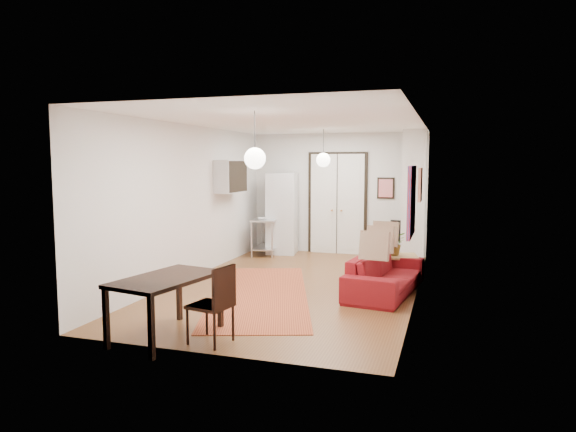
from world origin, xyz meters
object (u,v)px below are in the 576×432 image
(dining_table, at_px, (166,284))
(dining_chair_far, at_px, (214,296))
(sofa, at_px, (386,274))
(black_side_chair, at_px, (402,236))
(fridge, at_px, (282,213))
(coffee_table, at_px, (389,258))
(dining_chair_near, at_px, (214,296))
(kitchen_counter, at_px, (266,231))

(dining_table, xyz_separation_m, dining_chair_far, (0.60, 0.10, -0.13))
(sofa, bearing_deg, dining_table, 150.78)
(sofa, relative_size, black_side_chair, 2.46)
(sofa, xyz_separation_m, fridge, (-2.87, 3.11, 0.65))
(coffee_table, xyz_separation_m, dining_table, (-2.28, -4.18, 0.29))
(dining_chair_near, bearing_deg, coffee_table, 168.26)
(fridge, xyz_separation_m, dining_chair_near, (1.12, -6.10, -0.42))
(dining_chair_near, bearing_deg, sofa, 160.33)
(coffee_table, xyz_separation_m, kitchen_counter, (-3.13, 1.83, 0.15))
(coffee_table, relative_size, dining_table, 0.74)
(dining_table, distance_m, dining_chair_near, 0.62)
(dining_chair_near, relative_size, dining_chair_far, 1.00)
(kitchen_counter, height_order, dining_chair_near, dining_chair_near)
(dining_chair_far, bearing_deg, fridge, -159.01)
(dining_chair_far, bearing_deg, dining_table, -70.27)
(kitchen_counter, bearing_deg, sofa, -50.36)
(coffee_table, height_order, kitchen_counter, kitchen_counter)
(coffee_table, bearing_deg, kitchen_counter, 149.70)
(fridge, distance_m, black_side_chair, 2.88)
(dining_chair_far, distance_m, black_side_chair, 6.52)
(sofa, relative_size, kitchen_counter, 1.87)
(dining_chair_near, xyz_separation_m, black_side_chair, (1.72, 6.29, -0.03))
(black_side_chair, bearing_deg, dining_table, 82.18)
(coffee_table, relative_size, black_side_chair, 1.25)
(sofa, xyz_separation_m, coffee_table, (-0.07, 1.09, 0.07))
(sofa, height_order, black_side_chair, black_side_chair)
(kitchen_counter, distance_m, dining_chair_near, 6.09)
(dining_chair_near, height_order, dining_chair_far, same)
(kitchen_counter, bearing_deg, black_side_chair, -1.19)
(kitchen_counter, height_order, fridge, fridge)
(kitchen_counter, bearing_deg, coffee_table, -38.30)
(sofa, relative_size, dining_chair_far, 2.32)
(kitchen_counter, xyz_separation_m, dining_chair_near, (1.46, -5.91, 0.01))
(fridge, bearing_deg, coffee_table, -43.86)
(kitchen_counter, xyz_separation_m, black_side_chair, (3.18, 0.38, -0.02))
(dining_table, bearing_deg, dining_chair_far, 9.14)
(fridge, bearing_deg, dining_chair_near, -87.60)
(coffee_table, distance_m, fridge, 3.50)
(dining_table, distance_m, dining_chair_far, 0.62)
(dining_table, bearing_deg, kitchen_counter, 98.11)
(sofa, xyz_separation_m, dining_chair_far, (-1.75, -2.99, 0.23))
(coffee_table, distance_m, black_side_chair, 2.21)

